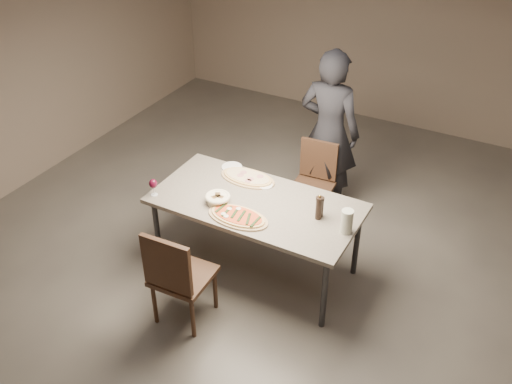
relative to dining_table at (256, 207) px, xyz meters
The scene contains 14 objects.
room 0.71m from the dining_table, ahead, with size 7.00×7.00×7.00m.
dining_table is the anchor object (origin of this frame).
zucchini_pizza 0.29m from the dining_table, 93.70° to the right, with size 0.54×0.30×0.05m.
ham_pizza 0.37m from the dining_table, 130.44° to the left, with size 0.53×0.29×0.04m.
bread_basket 0.34m from the dining_table, 148.46° to the right, with size 0.22×0.22×0.08m.
oil_dish 0.26m from the dining_table, 99.32° to the left, with size 0.13×0.13×0.02m.
pepper_mill_left 0.59m from the dining_table, ahead, with size 0.06×0.06×0.23m.
pepper_mill_right 0.59m from the dining_table, ahead, with size 0.05×0.05×0.20m.
carafe 0.85m from the dining_table, ahead, with size 0.10×0.10×0.20m.
wine_glass 0.91m from the dining_table, 157.93° to the right, with size 0.07×0.07×0.16m.
side_plate 0.60m from the dining_table, 140.81° to the left, with size 0.19×0.19×0.01m.
chair_near 0.93m from the dining_table, 104.42° to the right, with size 0.46×0.46×0.94m.
chair_far 1.02m from the dining_table, 82.50° to the left, with size 0.43×0.43×0.85m.
diner 1.29m from the dining_table, 83.56° to the left, with size 0.63×0.42×1.74m, color black.
Camera 1 is at (1.92, -3.53, 3.56)m, focal length 40.00 mm.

